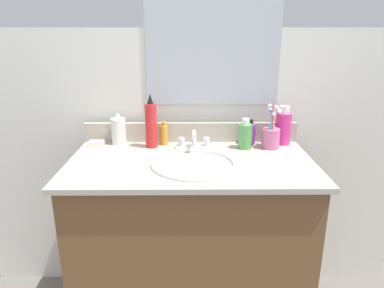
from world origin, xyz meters
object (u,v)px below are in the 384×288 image
object	(u,v)px
bottle_toner_green	(245,135)
cup_pink	(271,137)
bottle_soap_pink	(283,127)
bottle_oil_amber	(164,134)
soap_bar	(96,144)
faucet	(194,142)
bottle_cream_purple	(250,133)
bottle_spray_red	(151,124)
bottle_lotion_white	(119,130)

from	to	relation	value
bottle_toner_green	cup_pink	xyz separation A→B (m)	(0.11, 0.00, -0.01)
bottle_soap_pink	bottle_toner_green	size ratio (longest dim) A/B	1.31
bottle_oil_amber	soap_bar	distance (m)	0.30
faucet	cup_pink	bearing A→B (deg)	0.96
bottle_soap_pink	bottle_cream_purple	bearing A→B (deg)	-179.03
faucet	bottle_spray_red	distance (m)	0.21
bottle_lotion_white	bottle_toner_green	bearing A→B (deg)	-6.81
bottle_lotion_white	bottle_toner_green	distance (m)	0.57
bottle_toner_green	cup_pink	distance (m)	0.11
bottle_cream_purple	bottle_soap_pink	size ratio (longest dim) A/B	0.65
bottle_spray_red	cup_pink	bearing A→B (deg)	-2.09
bottle_lotion_white	soap_bar	size ratio (longest dim) A/B	2.31
faucet	bottle_soap_pink	distance (m)	0.41
faucet	bottle_spray_red	world-z (taller)	bottle_spray_red
bottle_toner_green	faucet	bearing A→B (deg)	-179.22
bottle_cream_purple	bottle_toner_green	size ratio (longest dim) A/B	0.85
bottle_spray_red	bottle_soap_pink	size ratio (longest dim) A/B	1.36
bottle_lotion_white	bottle_cream_purple	world-z (taller)	bottle_lotion_white
bottle_soap_pink	bottle_toner_green	xyz separation A→B (m)	(-0.18, -0.06, -0.02)
bottle_cream_purple	bottle_toner_green	xyz separation A→B (m)	(-0.03, -0.06, 0.01)
bottle_oil_amber	bottle_cream_purple	xyz separation A→B (m)	(0.39, 0.00, 0.00)
bottle_soap_pink	soap_bar	bearing A→B (deg)	-177.87
bottle_soap_pink	faucet	bearing A→B (deg)	-170.62
faucet	bottle_lotion_white	size ratio (longest dim) A/B	1.08
faucet	bottle_soap_pink	size ratio (longest dim) A/B	0.91
soap_bar	cup_pink	bearing A→B (deg)	-2.22
bottle_cream_purple	bottle_lotion_white	bearing A→B (deg)	179.41
bottle_cream_purple	bottle_toner_green	distance (m)	0.07
bottle_oil_amber	cup_pink	size ratio (longest dim) A/B	0.55
cup_pink	soap_bar	bearing A→B (deg)	177.78
bottle_cream_purple	cup_pink	bearing A→B (deg)	-35.32
bottle_soap_pink	cup_pink	distance (m)	0.10
bottle_oil_amber	bottle_lotion_white	xyz separation A→B (m)	(-0.21, 0.01, 0.02)
bottle_oil_amber	soap_bar	bearing A→B (deg)	-175.25
bottle_soap_pink	soap_bar	xyz separation A→B (m)	(-0.84, -0.03, -0.07)
bottle_soap_pink	soap_bar	size ratio (longest dim) A/B	2.75
bottle_lotion_white	bottle_spray_red	xyz separation A→B (m)	(0.15, -0.05, 0.04)
bottle_spray_red	bottle_soap_pink	xyz separation A→B (m)	(0.59, 0.04, -0.03)
cup_pink	bottle_cream_purple	bearing A→B (deg)	144.68
bottle_soap_pink	cup_pink	bearing A→B (deg)	-137.83
faucet	bottle_lotion_white	world-z (taller)	bottle_lotion_white
bottle_lotion_white	soap_bar	distance (m)	0.11
bottle_oil_amber	bottle_soap_pink	xyz separation A→B (m)	(0.54, 0.01, 0.03)
bottle_spray_red	bottle_oil_amber	bearing A→B (deg)	34.31
bottle_lotion_white	cup_pink	distance (m)	0.68
bottle_spray_red	bottle_cream_purple	size ratio (longest dim) A/B	2.09
bottle_lotion_white	cup_pink	xyz separation A→B (m)	(0.68, -0.06, -0.01)
soap_bar	bottle_toner_green	bearing A→B (deg)	-2.82
faucet	cup_pink	distance (m)	0.34
bottle_cream_purple	bottle_soap_pink	xyz separation A→B (m)	(0.15, 0.00, 0.03)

